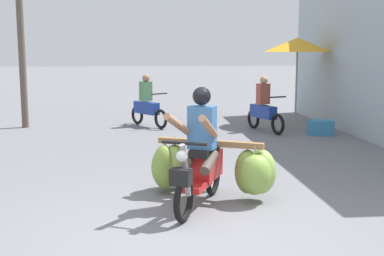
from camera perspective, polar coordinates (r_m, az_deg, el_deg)
The scene contains 7 objects.
ground_plane at distance 5.72m, azimuth 0.34°, elevation -12.04°, with size 120.00×120.00×0.00m, color slate.
motorbike_main_loaded at distance 6.86m, azimuth 1.52°, elevation -4.30°, with size 1.81×1.99×1.58m.
motorbike_distant_ahead_left at distance 13.53m, azimuth -5.18°, elevation 2.59°, with size 0.99×1.38×1.40m.
motorbike_distant_ahead_right at distance 12.77m, azimuth 8.21°, elevation 2.16°, with size 0.72×1.55×1.40m.
market_umbrella_near_shop at distance 13.98m, azimuth 11.98°, elevation 9.29°, with size 1.82×1.82×2.38m.
produce_crate at distance 12.52m, azimuth 14.48°, elevation 0.05°, with size 0.56×0.40×0.36m, color teal.
utility_pole at distance 13.96m, azimuth -19.17°, elevation 13.52°, with size 0.18×0.18×6.57m, color brown.
Camera 1 is at (-0.56, -5.31, 2.04)m, focal length 46.61 mm.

